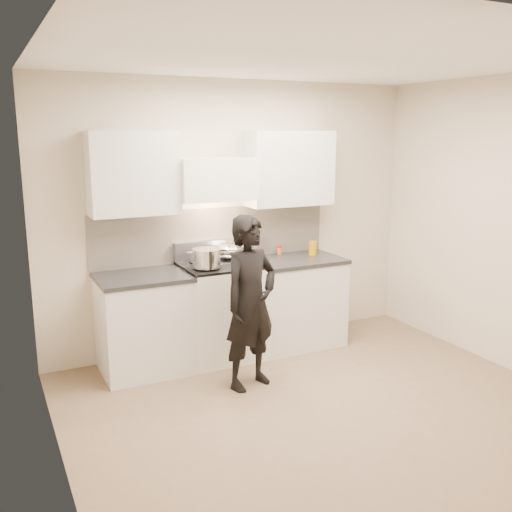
{
  "coord_description": "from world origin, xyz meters",
  "views": [
    {
      "loc": [
        -2.35,
        -3.53,
        2.19
      ],
      "look_at": [
        -0.11,
        1.05,
        1.08
      ],
      "focal_mm": 40.0,
      "sensor_mm": 36.0,
      "label": 1
    }
  ],
  "objects_px": {
    "counter_right": "(295,301)",
    "person": "(250,303)",
    "utensil_crock": "(253,249)",
    "wok": "(229,250)",
    "stove": "(222,310)"
  },
  "relations": [
    {
      "from": "utensil_crock",
      "to": "person",
      "type": "distance_m",
      "value": 1.11
    },
    {
      "from": "stove",
      "to": "wok",
      "type": "xyz_separation_m",
      "value": [
        0.13,
        0.11,
        0.57
      ]
    },
    {
      "from": "wok",
      "to": "utensil_crock",
      "type": "relative_size",
      "value": 1.36
    },
    {
      "from": "counter_right",
      "to": "wok",
      "type": "distance_m",
      "value": 0.91
    },
    {
      "from": "person",
      "to": "counter_right",
      "type": "bearing_deg",
      "value": 22.62
    },
    {
      "from": "counter_right",
      "to": "person",
      "type": "xyz_separation_m",
      "value": [
        -0.87,
        -0.73,
        0.3
      ]
    },
    {
      "from": "wok",
      "to": "utensil_crock",
      "type": "bearing_deg",
      "value": 20.55
    },
    {
      "from": "utensil_crock",
      "to": "stove",
      "type": "bearing_deg",
      "value": -152.82
    },
    {
      "from": "stove",
      "to": "utensil_crock",
      "type": "distance_m",
      "value": 0.73
    },
    {
      "from": "counter_right",
      "to": "utensil_crock",
      "type": "distance_m",
      "value": 0.7
    },
    {
      "from": "counter_right",
      "to": "person",
      "type": "height_order",
      "value": "person"
    },
    {
      "from": "wok",
      "to": "utensil_crock",
      "type": "xyz_separation_m",
      "value": [
        0.32,
        0.12,
        -0.04
      ]
    },
    {
      "from": "wok",
      "to": "person",
      "type": "height_order",
      "value": "person"
    },
    {
      "from": "counter_right",
      "to": "wok",
      "type": "xyz_separation_m",
      "value": [
        -0.7,
        0.11,
        0.58
      ]
    },
    {
      "from": "stove",
      "to": "wok",
      "type": "height_order",
      "value": "wok"
    }
  ]
}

